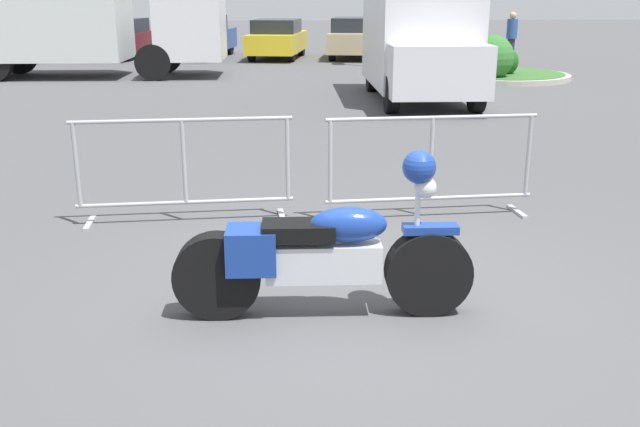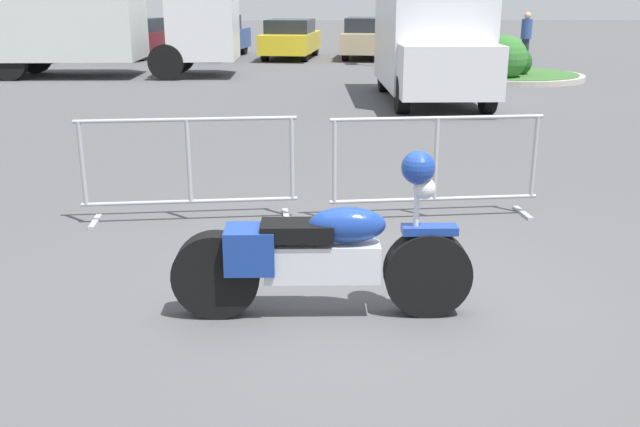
% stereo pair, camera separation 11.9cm
% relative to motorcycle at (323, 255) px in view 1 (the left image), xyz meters
% --- Properties ---
extents(ground_plane, '(120.00, 120.00, 0.00)m').
position_rel_motorcycle_xyz_m(ground_plane, '(0.32, 0.20, -0.47)').
color(ground_plane, '#4C4C4F').
extents(motorcycle, '(2.16, 0.32, 1.22)m').
position_rel_motorcycle_xyz_m(motorcycle, '(0.00, 0.00, 0.00)').
color(motorcycle, black).
rests_on(motorcycle, ground).
extents(crowd_barrier_near, '(2.20, 0.59, 1.07)m').
position_rel_motorcycle_xyz_m(crowd_barrier_near, '(-1.26, 2.32, 0.09)').
color(crowd_barrier_near, '#9EA0A5').
rests_on(crowd_barrier_near, ground).
extents(crowd_barrier_far, '(2.20, 0.59, 1.07)m').
position_rel_motorcycle_xyz_m(crowd_barrier_far, '(1.26, 2.32, 0.09)').
color(crowd_barrier_far, '#9EA0A5').
rests_on(crowd_barrier_far, ground).
extents(box_truck, '(7.73, 2.37, 2.98)m').
position_rel_motorcycle_xyz_m(box_truck, '(-6.08, 15.93, 1.17)').
color(box_truck, silver).
rests_on(box_truck, ground).
extents(delivery_van, '(2.06, 5.03, 2.31)m').
position_rel_motorcycle_xyz_m(delivery_van, '(2.79, 10.94, 0.78)').
color(delivery_van, silver).
rests_on(delivery_van, ground).
extents(parked_car_silver, '(2.49, 4.62, 1.49)m').
position_rel_motorcycle_xyz_m(parked_car_silver, '(-8.78, 21.81, 0.29)').
color(parked_car_silver, '#B7BABF').
rests_on(parked_car_silver, ground).
extents(parked_car_maroon, '(2.33, 4.33, 1.40)m').
position_rel_motorcycle_xyz_m(parked_car_maroon, '(-5.94, 22.23, 0.24)').
color(parked_car_maroon, maroon).
rests_on(parked_car_maroon, ground).
extents(parked_car_blue, '(2.50, 4.65, 1.50)m').
position_rel_motorcycle_xyz_m(parked_car_blue, '(-3.11, 22.11, 0.29)').
color(parked_car_blue, '#284799').
rests_on(parked_car_blue, ground).
extents(parked_car_yellow, '(2.31, 4.28, 1.38)m').
position_rel_motorcycle_xyz_m(parked_car_yellow, '(-0.27, 21.59, 0.23)').
color(parked_car_yellow, yellow).
rests_on(parked_car_yellow, ground).
extents(parked_car_tan, '(2.39, 4.44, 1.43)m').
position_rel_motorcycle_xyz_m(parked_car_tan, '(2.57, 21.72, 0.26)').
color(parked_car_tan, tan).
rests_on(parked_car_tan, ground).
extents(pedestrian, '(0.40, 0.40, 1.69)m').
position_rel_motorcycle_xyz_m(pedestrian, '(7.36, 18.69, 0.45)').
color(pedestrian, '#262838').
rests_on(pedestrian, ground).
extents(planter_island, '(3.79, 3.79, 1.23)m').
position_rel_motorcycle_xyz_m(planter_island, '(5.61, 14.60, -0.12)').
color(planter_island, '#ADA89E').
rests_on(planter_island, ground).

